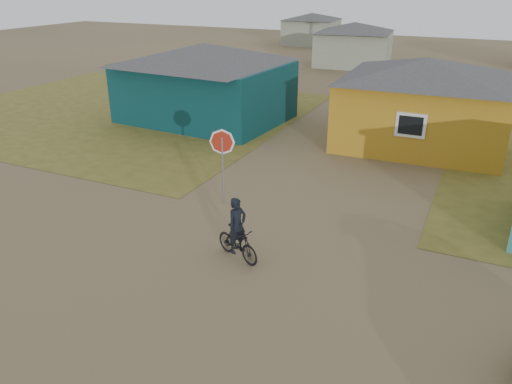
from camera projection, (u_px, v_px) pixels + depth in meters
ground at (227, 287)px, 12.46m from camera, size 120.00×120.00×0.00m
grass_nw at (119, 111)px, 28.71m from camera, size 20.00×18.00×0.00m
house_teal at (205, 81)px, 26.16m from camera, size 8.93×7.08×4.00m
house_yellow at (423, 101)px, 22.30m from camera, size 7.72×6.76×3.90m
house_pale_west at (354, 44)px, 42.28m from camera, size 7.04×6.15×3.60m
house_pale_north at (311, 28)px, 55.40m from camera, size 6.28×5.81×3.40m
stop_sign at (222, 150)px, 16.26m from camera, size 0.86×0.16×2.63m
cyclist at (237, 237)px, 13.46m from camera, size 1.64×1.02×1.80m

